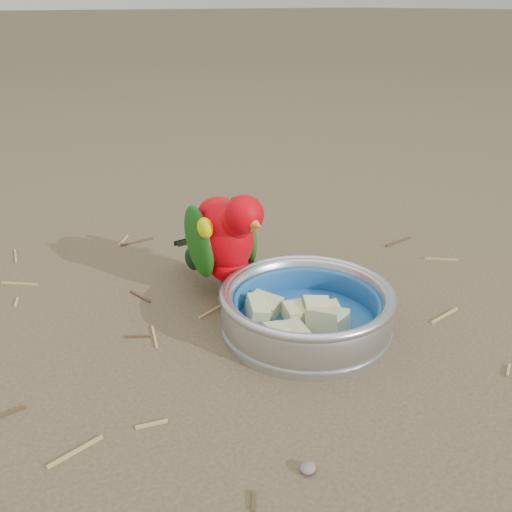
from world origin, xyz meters
TOP-DOWN VIEW (x-y plane):
  - ground at (0.00, 0.00)m, footprint 60.00×60.00m
  - food_bowl at (0.10, -0.04)m, footprint 0.22×0.22m
  - bowl_wall at (0.10, -0.04)m, footprint 0.22×0.22m
  - fruit_wedges at (0.10, -0.04)m, footprint 0.13×0.13m
  - lory_parrot at (0.07, 0.10)m, footprint 0.10×0.20m
  - ground_debris at (-0.02, 0.04)m, footprint 0.90×0.80m

SIDE VIEW (x-z plane):
  - ground at x=0.00m, z-range 0.00..0.00m
  - ground_debris at x=-0.02m, z-range 0.00..0.01m
  - food_bowl at x=0.10m, z-range 0.00..0.02m
  - fruit_wedges at x=0.10m, z-range 0.02..0.05m
  - bowl_wall at x=0.10m, z-range 0.02..0.06m
  - lory_parrot at x=0.07m, z-range 0.00..0.16m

